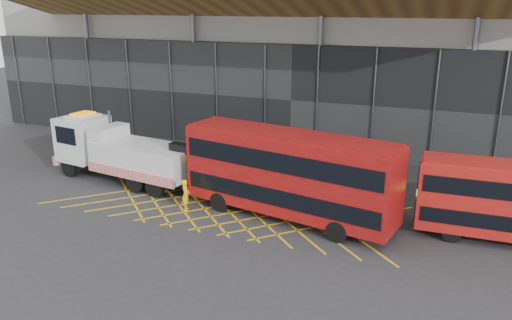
% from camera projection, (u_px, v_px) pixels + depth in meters
% --- Properties ---
extents(ground_plane, '(120.00, 120.00, 0.00)m').
position_uv_depth(ground_plane, '(198.00, 202.00, 28.56)').
color(ground_plane, '#2C2C2F').
extents(road_markings, '(19.96, 7.16, 0.01)m').
position_uv_depth(road_markings, '(223.00, 205.00, 28.01)').
color(road_markings, gold).
rests_on(road_markings, ground_plane).
extents(construction_building, '(55.00, 23.97, 18.00)m').
position_uv_depth(construction_building, '(316.00, 26.00, 41.55)').
color(construction_building, gray).
rests_on(construction_building, ground_plane).
extents(recovery_truck, '(11.97, 4.37, 4.15)m').
position_uv_depth(recovery_truck, '(120.00, 152.00, 31.42)').
color(recovery_truck, black).
rests_on(recovery_truck, ground_plane).
extents(bus_towed, '(11.65, 4.82, 4.63)m').
position_uv_depth(bus_towed, '(288.00, 172.00, 25.64)').
color(bus_towed, maroon).
rests_on(bus_towed, ground_plane).
extents(worker, '(0.65, 0.76, 1.76)m').
position_uv_depth(worker, '(186.00, 195.00, 27.15)').
color(worker, yellow).
rests_on(worker, ground_plane).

